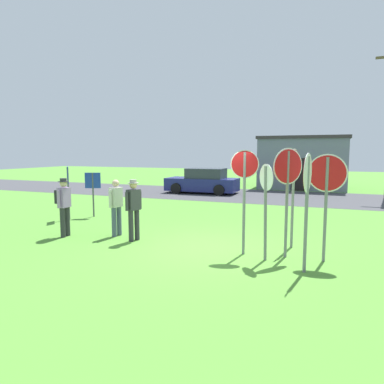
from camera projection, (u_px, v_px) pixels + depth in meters
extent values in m
plane|color=#518E33|center=(204.00, 248.00, 9.09)|extent=(80.00, 80.00, 0.00)
cube|color=#424247|center=(272.00, 196.00, 19.57)|extent=(60.00, 6.40, 0.01)
cube|color=slate|center=(304.00, 164.00, 24.48)|extent=(5.60, 5.09, 3.33)
cube|color=#383333|center=(304.00, 138.00, 24.28)|extent=(5.80, 5.29, 0.20)
cube|color=black|center=(300.00, 175.00, 22.18)|extent=(1.10, 0.08, 2.10)
cube|color=navy|center=(202.00, 184.00, 21.18)|extent=(4.34, 1.89, 0.76)
cube|color=#2D333D|center=(206.00, 173.00, 21.01)|extent=(2.27, 1.58, 0.60)
cylinder|color=black|center=(176.00, 188.00, 20.83)|extent=(0.64, 0.23, 0.64)
cylinder|color=black|center=(187.00, 186.00, 22.50)|extent=(0.64, 0.23, 0.64)
cylinder|color=black|center=(219.00, 190.00, 19.90)|extent=(0.64, 0.23, 0.64)
cylinder|color=black|center=(227.00, 187.00, 21.58)|extent=(0.64, 0.23, 0.64)
cylinder|color=slate|center=(326.00, 210.00, 7.88)|extent=(0.07, 0.09, 2.39)
cylinder|color=white|center=(327.00, 173.00, 7.78)|extent=(0.86, 0.03, 0.86)
cylinder|color=red|center=(327.00, 173.00, 7.77)|extent=(0.79, 0.03, 0.79)
cylinder|color=slate|center=(287.00, 205.00, 8.21)|extent=(0.10, 0.10, 2.53)
cylinder|color=white|center=(288.00, 166.00, 8.11)|extent=(0.58, 0.63, 0.85)
cylinder|color=red|center=(288.00, 166.00, 8.10)|extent=(0.54, 0.59, 0.79)
cylinder|color=slate|center=(306.00, 215.00, 7.16)|extent=(0.08, 0.08, 2.42)
cylinder|color=white|center=(308.00, 173.00, 7.06)|extent=(0.12, 0.80, 0.81)
cylinder|color=red|center=(307.00, 173.00, 7.07)|extent=(0.11, 0.74, 0.75)
cylinder|color=slate|center=(265.00, 214.00, 7.98)|extent=(0.13, 0.12, 2.19)
cylinder|color=white|center=(266.00, 177.00, 7.88)|extent=(0.40, 0.49, 0.61)
cylinder|color=red|center=(267.00, 177.00, 7.89)|extent=(0.37, 0.46, 0.56)
cylinder|color=slate|center=(244.00, 204.00, 8.45)|extent=(0.08, 0.08, 2.50)
cylinder|color=white|center=(245.00, 164.00, 8.34)|extent=(0.67, 0.15, 0.68)
cylinder|color=red|center=(245.00, 164.00, 8.33)|extent=(0.62, 0.14, 0.63)
cylinder|color=slate|center=(293.00, 200.00, 9.05)|extent=(0.09, 0.09, 2.53)
cylinder|color=white|center=(294.00, 161.00, 8.93)|extent=(0.18, 0.61, 0.63)
cylinder|color=red|center=(294.00, 161.00, 8.92)|extent=(0.17, 0.56, 0.58)
cylinder|color=#4C5670|center=(119.00, 221.00, 10.49)|extent=(0.14, 0.14, 0.88)
cylinder|color=#4C5670|center=(114.00, 222.00, 10.30)|extent=(0.14, 0.14, 0.88)
cube|color=beige|center=(116.00, 197.00, 10.31)|extent=(0.27, 0.39, 0.58)
cylinder|color=beige|center=(121.00, 197.00, 10.52)|extent=(0.09, 0.09, 0.52)
cylinder|color=beige|center=(110.00, 199.00, 10.11)|extent=(0.09, 0.09, 0.52)
sphere|color=beige|center=(116.00, 183.00, 10.26)|extent=(0.21, 0.21, 0.21)
cylinder|color=#2D2D33|center=(67.00, 221.00, 10.42)|extent=(0.14, 0.14, 0.88)
cylinder|color=#2D2D33|center=(63.00, 223.00, 10.22)|extent=(0.14, 0.14, 0.88)
cube|color=#9E7AB2|center=(64.00, 197.00, 10.24)|extent=(0.24, 0.37, 0.58)
cylinder|color=#9E7AB2|center=(69.00, 197.00, 10.47)|extent=(0.09, 0.09, 0.52)
cylinder|color=#9E7AB2|center=(59.00, 199.00, 10.01)|extent=(0.09, 0.09, 0.52)
sphere|color=beige|center=(63.00, 183.00, 10.19)|extent=(0.21, 0.21, 0.21)
cylinder|color=#333338|center=(63.00, 181.00, 10.18)|extent=(0.31, 0.31, 0.02)
cylinder|color=#333338|center=(63.00, 180.00, 10.18)|extent=(0.19, 0.19, 0.09)
cube|color=#232328|center=(59.00, 197.00, 10.28)|extent=(0.16, 0.27, 0.40)
cylinder|color=#2D2D33|center=(137.00, 225.00, 9.92)|extent=(0.14, 0.14, 0.88)
cylinder|color=#2D2D33|center=(131.00, 226.00, 9.75)|extent=(0.14, 0.14, 0.88)
cube|color=#333338|center=(134.00, 200.00, 9.75)|extent=(0.32, 0.41, 0.58)
cylinder|color=#333338|center=(140.00, 200.00, 9.94)|extent=(0.09, 0.09, 0.52)
cylinder|color=#333338|center=(127.00, 201.00, 9.57)|extent=(0.09, 0.09, 0.52)
sphere|color=tan|center=(133.00, 185.00, 9.70)|extent=(0.21, 0.21, 0.21)
cylinder|color=gray|center=(133.00, 183.00, 9.70)|extent=(0.32, 0.32, 0.02)
cylinder|color=gray|center=(133.00, 181.00, 9.69)|extent=(0.19, 0.19, 0.09)
cylinder|color=#4C4C51|center=(93.00, 195.00, 13.43)|extent=(0.06, 0.06, 1.71)
cube|color=#1E389E|center=(93.00, 180.00, 13.37)|extent=(0.57, 0.25, 0.60)
cylinder|color=#4C4C51|center=(68.00, 193.00, 12.85)|extent=(0.06, 0.06, 1.96)
cube|color=#1E389E|center=(68.00, 175.00, 12.77)|extent=(0.42, 0.46, 0.60)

